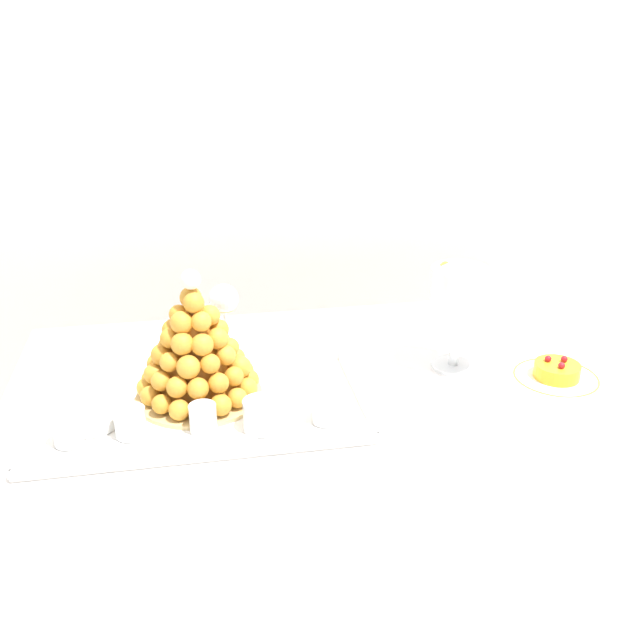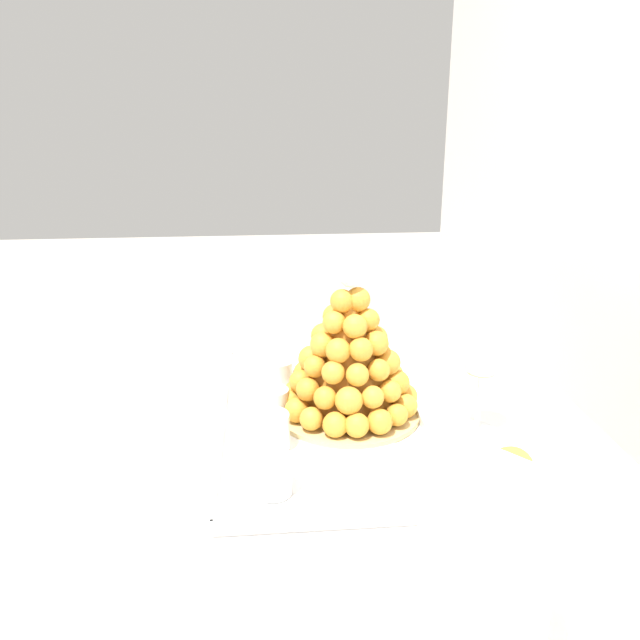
% 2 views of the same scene
% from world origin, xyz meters
% --- Properties ---
extents(backdrop_wall, '(4.80, 0.10, 2.50)m').
position_xyz_m(backdrop_wall, '(0.00, 0.84, 1.25)').
color(backdrop_wall, silver).
rests_on(backdrop_wall, ground_plane).
extents(buffet_table, '(1.27, 0.90, 0.80)m').
position_xyz_m(buffet_table, '(0.00, 0.00, 0.68)').
color(buffet_table, brown).
rests_on(buffet_table, ground_plane).
extents(serving_tray, '(0.62, 0.34, 0.02)m').
position_xyz_m(serving_tray, '(-0.25, -0.02, 0.80)').
color(serving_tray, white).
rests_on(serving_tray, buffet_table).
extents(croquembouche, '(0.25, 0.25, 0.26)m').
position_xyz_m(croquembouche, '(-0.25, 0.03, 0.91)').
color(croquembouche, tan).
rests_on(croquembouche, serving_tray).
extents(dessert_cup_left, '(0.05, 0.05, 0.06)m').
position_xyz_m(dessert_cup_left, '(-0.48, -0.09, 0.83)').
color(dessert_cup_left, silver).
rests_on(dessert_cup_left, serving_tray).
extents(dessert_cup_mid_left, '(0.06, 0.06, 0.05)m').
position_xyz_m(dessert_cup_mid_left, '(-0.37, -0.08, 0.83)').
color(dessert_cup_mid_left, silver).
rests_on(dessert_cup_mid_left, serving_tray).
extents(dessert_cup_centre, '(0.05, 0.05, 0.05)m').
position_xyz_m(dessert_cup_centre, '(-0.25, -0.09, 0.83)').
color(dessert_cup_centre, silver).
rests_on(dessert_cup_centre, serving_tray).
extents(dessert_cup_mid_right, '(0.06, 0.06, 0.06)m').
position_xyz_m(dessert_cup_mid_right, '(-0.14, -0.10, 0.83)').
color(dessert_cup_mid_right, silver).
rests_on(dessert_cup_mid_right, serving_tray).
extents(dessert_cup_right, '(0.05, 0.05, 0.06)m').
position_xyz_m(dessert_cup_right, '(-0.02, -0.10, 0.83)').
color(dessert_cup_right, silver).
rests_on(dessert_cup_right, serving_tray).
extents(creme_brulee_ramekin, '(0.09, 0.09, 0.02)m').
position_xyz_m(creme_brulee_ramekin, '(-0.44, -0.04, 0.82)').
color(creme_brulee_ramekin, white).
rests_on(creme_brulee_ramekin, serving_tray).
extents(macaron_goblet, '(0.12, 0.12, 0.23)m').
position_xyz_m(macaron_goblet, '(0.29, 0.08, 0.94)').
color(macaron_goblet, white).
rests_on(macaron_goblet, buffet_table).
extents(fruit_tart_plate, '(0.18, 0.18, 0.05)m').
position_xyz_m(fruit_tart_plate, '(0.48, -0.01, 0.81)').
color(fruit_tart_plate, white).
rests_on(fruit_tart_plate, buffet_table).
extents(wine_glass, '(0.06, 0.06, 0.16)m').
position_xyz_m(wine_glass, '(-0.18, 0.24, 0.92)').
color(wine_glass, silver).
rests_on(wine_glass, buffet_table).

